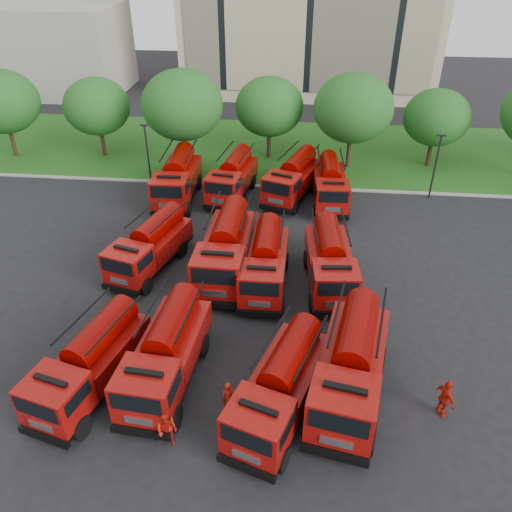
{
  "coord_description": "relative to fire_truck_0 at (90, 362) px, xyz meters",
  "views": [
    {
      "loc": [
        2.18,
        -18.76,
        17.51
      ],
      "look_at": [
        -0.23,
        4.98,
        1.8
      ],
      "focal_mm": 35.0,
      "sensor_mm": 36.0,
      "label": 1
    }
  ],
  "objects": [
    {
      "name": "tree_2",
      "position": [
        -1.33,
        25.31,
        3.8
      ],
      "size": [
        6.72,
        6.72,
        8.22
      ],
      "color": "#382314",
      "rests_on": "ground"
    },
    {
      "name": "fire_truck_11",
      "position": [
        10.91,
        19.47,
        0.01
      ],
      "size": [
        2.74,
        6.9,
        3.09
      ],
      "rotation": [
        0.0,
        0.0,
        0.04
      ],
      "color": "black",
      "rests_on": "ground"
    },
    {
      "name": "fire_truck_5",
      "position": [
        4.63,
        9.49,
        0.24
      ],
      "size": [
        3.03,
        7.9,
        3.57
      ],
      "rotation": [
        0.0,
        0.0,
        -0.02
      ],
      "color": "black",
      "rests_on": "ground"
    },
    {
      "name": "fire_truck_8",
      "position": [
        -0.56,
        19.0,
        0.15
      ],
      "size": [
        2.91,
        7.51,
        3.38
      ],
      "rotation": [
        0.0,
        0.0,
        0.03
      ],
      "color": "black",
      "rests_on": "ground"
    },
    {
      "name": "lamp_post_0",
      "position": [
        -3.33,
        21.01,
        1.34
      ],
      "size": [
        0.6,
        0.25,
        5.11
      ],
      "color": "black",
      "rests_on": "ground"
    },
    {
      "name": "fire_truck_1",
      "position": [
        3.21,
        0.83,
        0.07
      ],
      "size": [
        3.05,
        7.26,
        3.22
      ],
      "rotation": [
        0.0,
        0.0,
        -0.08
      ],
      "color": "black",
      "rests_on": "ground"
    },
    {
      "name": "fire_truck_10",
      "position": [
        8.13,
        20.19,
        0.05
      ],
      "size": [
        4.54,
        7.4,
        3.19
      ],
      "rotation": [
        0.0,
        0.0,
        -0.33
      ],
      "color": "black",
      "rests_on": "ground"
    },
    {
      "name": "fire_truck_6",
      "position": [
        6.98,
        8.6,
        0.03
      ],
      "size": [
        2.56,
        6.91,
        3.14
      ],
      "rotation": [
        0.0,
        0.0,
        -0.0
      ],
      "color": "black",
      "rests_on": "ground"
    },
    {
      "name": "tree_4",
      "position": [
        12.67,
        26.31,
        3.67
      ],
      "size": [
        6.55,
        6.55,
        8.01
      ],
      "color": "#382314",
      "rests_on": "ground"
    },
    {
      "name": "fire_truck_0",
      "position": [
        0.0,
        0.0,
        0.0
      ],
      "size": [
        3.94,
        7.13,
        3.08
      ],
      "rotation": [
        0.0,
        0.0,
        -0.25
      ],
      "color": "black",
      "rests_on": "ground"
    },
    {
      "name": "firefighter_1",
      "position": [
        4.04,
        -2.64,
        -1.55
      ],
      "size": [
        0.98,
        0.66,
        1.85
      ],
      "primitive_type": "imported",
      "rotation": [
        0.0,
        0.0,
        -0.19
      ],
      "color": "#A81B0C",
      "rests_on": "ground"
    },
    {
      "name": "side_building",
      "position": [
        -23.33,
        47.81,
        3.45
      ],
      "size": [
        18.0,
        12.0,
        10.0
      ],
      "primitive_type": "cube",
      "color": "gray",
      "rests_on": "ground"
    },
    {
      "name": "lawn",
      "position": [
        6.67,
        29.81,
        -1.49
      ],
      "size": [
        70.0,
        16.0,
        0.12
      ],
      "primitive_type": "cube",
      "color": "#235416",
      "rests_on": "ground"
    },
    {
      "name": "tree_5",
      "position": [
        19.67,
        27.31,
        2.8
      ],
      "size": [
        5.46,
        5.46,
        6.68
      ],
      "color": "#382314",
      "rests_on": "ground"
    },
    {
      "name": "firefighter_4",
      "position": [
        2.24,
        2.81,
        -1.55
      ],
      "size": [
        0.91,
        0.97,
        1.67
      ],
      "primitive_type": "imported",
      "rotation": [
        0.0,
        0.0,
        2.2
      ],
      "color": "black",
      "rests_on": "ground"
    },
    {
      "name": "fire_truck_3",
      "position": [
        11.38,
        0.77,
        0.19
      ],
      "size": [
        4.03,
        7.98,
        3.47
      ],
      "rotation": [
        0.0,
        0.0,
        -0.19
      ],
      "color": "black",
      "rests_on": "ground"
    },
    {
      "name": "tree_3",
      "position": [
        5.67,
        27.81,
        3.13
      ],
      "size": [
        5.88,
        5.88,
        7.19
      ],
      "color": "#382314",
      "rests_on": "ground"
    },
    {
      "name": "fire_truck_9",
      "position": [
        3.5,
        19.92,
        0.03
      ],
      "size": [
        3.39,
        7.16,
        3.13
      ],
      "rotation": [
        0.0,
        0.0,
        -0.15
      ],
      "color": "black",
      "rests_on": "ground"
    },
    {
      "name": "lamp_post_1",
      "position": [
        18.67,
        21.01,
        1.34
      ],
      "size": [
        0.6,
        0.25,
        5.11
      ],
      "color": "black",
      "rests_on": "ground"
    },
    {
      "name": "fire_truck_7",
      "position": [
        10.67,
        9.0,
        0.06
      ],
      "size": [
        3.05,
        7.21,
        3.2
      ],
      "rotation": [
        0.0,
        0.0,
        0.09
      ],
      "color": "black",
      "rests_on": "ground"
    },
    {
      "name": "firefighter_3",
      "position": [
        11.16,
        -1.02,
        -1.55
      ],
      "size": [
        1.11,
        1.08,
        1.58
      ],
      "primitive_type": "imported",
      "rotation": [
        0.0,
        0.0,
        3.89
      ],
      "color": "#A81B0C",
      "rests_on": "ground"
    },
    {
      "name": "firefighter_0",
      "position": [
        6.26,
        -0.8,
        -1.55
      ],
      "size": [
        0.69,
        0.57,
        1.66
      ],
      "primitive_type": "imported",
      "rotation": [
        0.0,
        0.0,
        0.24
      ],
      "color": "#A81B0C",
      "rests_on": "ground"
    },
    {
      "name": "fire_truck_4",
      "position": [
        -0.05,
        9.66,
        -0.0
      ],
      "size": [
        4.08,
        7.14,
        3.08
      ],
      "rotation": [
        0.0,
        0.0,
        -0.28
      ],
      "color": "black",
      "rests_on": "ground"
    },
    {
      "name": "fire_truck_2",
      "position": [
        8.43,
        -0.55,
        0.03
      ],
      "size": [
        4.43,
        7.29,
        3.14
      ],
      "rotation": [
        0.0,
        0.0,
        -0.32
      ],
      "color": "black",
      "rests_on": "ground"
    },
    {
      "name": "ground",
      "position": [
        6.67,
        3.81,
        -1.55
      ],
      "size": [
        140.0,
        140.0,
        0.0
      ],
      "primitive_type": "plane",
      "color": "black",
      "rests_on": "ground"
    },
    {
      "name": "firefighter_2",
      "position": [
        15.34,
        -0.03,
        -1.55
      ],
      "size": [
        1.07,
        1.33,
        1.97
      ],
      "primitive_type": "imported",
      "rotation": [
        0.0,
        0.0,
        1.98
      ],
      "color": "#A81B0C",
      "rests_on": "ground"
    },
    {
      "name": "tree_1",
      "position": [
        -9.33,
        26.81,
        3.0
      ],
      "size": [
        5.71,
        5.71,
        6.98
      ],
      "color": "#382314",
      "rests_on": "ground"
    },
    {
      "name": "curb",
      "position": [
        6.67,
        21.71,
        -1.48
      ],
      "size": [
        70.0,
        0.3,
        0.14
      ],
      "primitive_type": "cube",
      "color": "gray",
      "rests_on": "ground"
    },
    {
      "name": "firefighter_5",
      "position": [
        10.29,
        5.85,
        -1.55
      ],
      "size": [
        1.53,
        1.3,
        1.54
      ],
      "primitive_type": "imported",
      "rotation": [
        0.0,
        0.0,
        2.56
      ],
      "color": "#A81B0C",
      "rests_on": "ground"
    },
    {
      "name": "tree_0",
      "position": [
        -17.33,
        25.81,
        3.47
      ],
      "size": [
        6.3,
        6.3,
        7.7
      ],
      "color": "#382314",
      "rests_on": "ground"
    }
  ]
}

